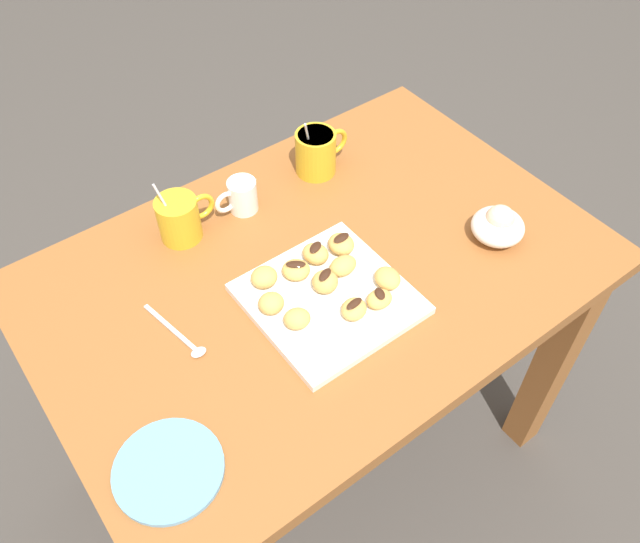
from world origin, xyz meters
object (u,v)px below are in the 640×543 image
Objects in this scene: beignet_9 at (341,244)px; beignet_10 at (388,278)px; dining_table at (319,313)px; beignet_2 at (325,282)px; beignet_3 at (271,303)px; coffee_mug_mustard_right at (317,151)px; beignet_4 at (297,319)px; coffee_mug_mustard_left at (180,217)px; beignet_0 at (343,266)px; beignet_7 at (379,299)px; beignet_5 at (264,277)px; saucer_sky_left at (169,470)px; beignet_1 at (315,254)px; pastry_plate_square at (329,299)px; ice_cream_bowl at (498,225)px; beignet_6 at (354,309)px; cream_pitcher_white at (242,195)px; beignet_8 at (296,270)px.

beignet_9 reaches higher than beignet_10.
beignet_2 reaches higher than dining_table.
coffee_mug_mustard_right is at bearing 41.93° from beignet_3.
beignet_2 is 1.01× the size of beignet_4.
coffee_mug_mustard_left is 0.34m from beignet_0.
beignet_10 is at bearing 32.74° from beignet_7.
beignet_0 is at bearing -25.77° from beignet_5.
beignet_4 reaches higher than saucer_sky_left.
beignet_9 is (0.17, -0.02, -0.00)m from beignet_5.
beignet_3 is 0.06m from beignet_5.
beignet_5 is at bearing 175.03° from beignet_1.
saucer_sky_left reaches higher than dining_table.
coffee_mug_mustard_left is 2.87× the size of beignet_7.
coffee_mug_mustard_left reaches higher than dining_table.
beignet_3 and beignet_4 have the same top height.
coffee_mug_mustard_right is 3.11× the size of beignet_4.
pastry_plate_square is 1.84× the size of coffee_mug_mustard_right.
ice_cream_bowl is 0.31m from beignet_7.
beignet_3 and beignet_5 have the same top height.
beignet_5 is at bearing 173.71° from beignet_9.
beignet_3 is (-0.14, -0.04, 0.17)m from dining_table.
ice_cream_bowl is 2.10× the size of beignet_6.
saucer_sky_left is (-0.76, -0.05, -0.03)m from ice_cream_bowl.
beignet_5 is at bearing 170.37° from dining_table.
beignet_6 is at bearing -117.63° from coffee_mug_mustard_right.
beignet_5 is at bearing -111.98° from cream_pitcher_white.
beignet_9 is (0.06, -0.01, -0.00)m from beignet_1.
ice_cream_bowl is 0.37m from beignet_1.
beignet_4 is at bearing 172.87° from beignet_10.
beignet_9 is at bearing -70.14° from cream_pitcher_white.
coffee_mug_mustard_left reaches higher than beignet_0.
beignet_8 is at bearing 27.20° from saucer_sky_left.
ice_cream_bowl is at bearing -1.50° from beignet_6.
beignet_10 reaches higher than beignet_7.
coffee_mug_mustard_right is at bearing 74.14° from beignet_10.
ice_cream_bowl is at bearing -12.84° from beignet_3.
beignet_4 is (-0.45, 0.05, -0.00)m from ice_cream_bowl.
beignet_6 is at bearing -89.55° from cream_pitcher_white.
beignet_1 is 0.07m from beignet_2.
coffee_mug_mustard_right is 0.74m from saucer_sky_left.
pastry_plate_square is 5.73× the size of beignet_4.
beignet_10 is at bearing -44.08° from beignet_8.
beignet_6 and beignet_8 have the same top height.
coffee_mug_mustard_right is 0.26m from beignet_9.
dining_table is 7.62× the size of coffee_mug_mustard_left.
beignet_8 is 0.97× the size of beignet_9.
beignet_1 is (0.43, 0.20, 0.03)m from saucer_sky_left.
ice_cream_bowl is at bearing -6.48° from beignet_4.
pastry_plate_square is at bearing -51.63° from beignet_5.
beignet_2 reaches higher than beignet_10.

